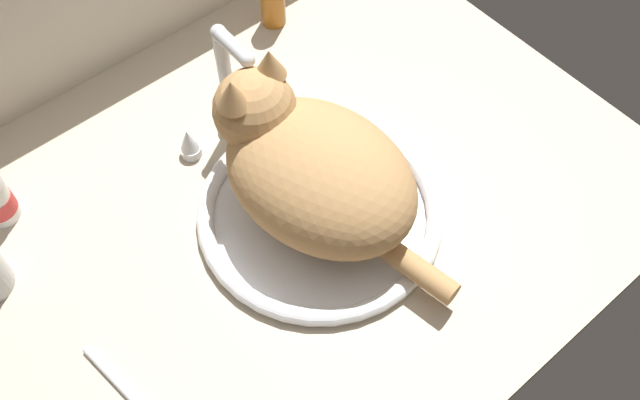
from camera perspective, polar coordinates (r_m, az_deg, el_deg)
countertop at (r=101.19cm, az=-2.75°, el=-0.85°), size 101.00×77.91×3.00cm
sink_basin at (r=98.00cm, az=0.00°, el=-0.94°), size 34.34×34.34×2.36cm
faucet at (r=102.51cm, az=-7.25°, el=8.36°), size 18.67×9.29×20.70cm
cat at (r=91.03cm, az=-1.00°, el=2.88°), size 24.84×38.88×20.07cm
toothbrush at (r=90.63cm, az=-15.31°, el=-14.84°), size 3.06×15.67×1.70cm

